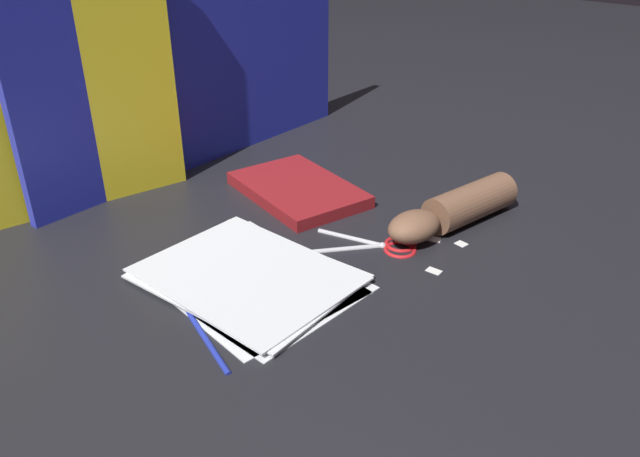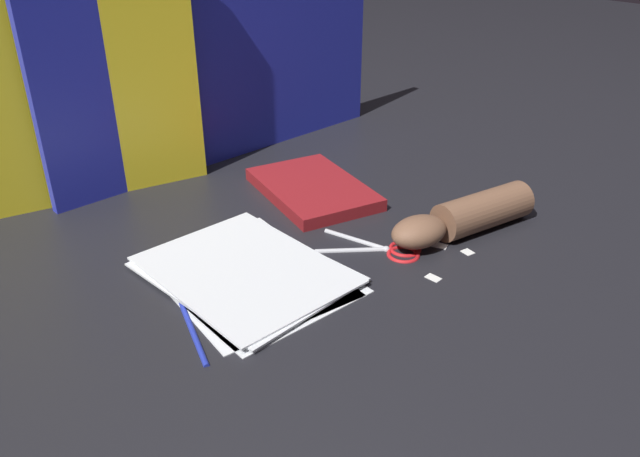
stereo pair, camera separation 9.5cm
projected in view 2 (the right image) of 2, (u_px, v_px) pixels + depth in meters
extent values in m
plane|color=black|center=(283.00, 266.00, 0.97)|extent=(6.00, 6.00, 0.00)
cube|color=yellow|center=(53.00, 81.00, 1.07)|extent=(0.51, 0.11, 0.45)
cube|color=#2833D1|center=(226.00, 61.00, 1.28)|extent=(0.80, 0.07, 0.41)
cube|color=white|center=(250.00, 276.00, 0.94)|extent=(0.23, 0.30, 0.00)
cube|color=white|center=(245.00, 273.00, 0.94)|extent=(0.25, 0.32, 0.00)
cube|color=white|center=(245.00, 272.00, 0.94)|extent=(0.26, 0.32, 0.00)
cube|color=white|center=(244.00, 269.00, 0.94)|extent=(0.24, 0.31, 0.00)
cube|color=maroon|center=(313.00, 189.00, 1.19)|extent=(0.22, 0.29, 0.02)
sphere|color=silver|center=(386.00, 247.00, 1.01)|extent=(0.01, 0.01, 0.01)
cylinder|color=silver|center=(351.00, 248.00, 1.01)|extent=(0.10, 0.08, 0.01)
torus|color=red|center=(405.00, 247.00, 1.01)|extent=(0.07, 0.07, 0.01)
cylinder|color=silver|center=(355.00, 238.00, 1.04)|extent=(0.04, 0.11, 0.01)
torus|color=red|center=(403.00, 252.00, 1.00)|extent=(0.07, 0.07, 0.01)
cylinder|color=brown|center=(483.00, 211.00, 1.06)|extent=(0.19, 0.09, 0.06)
ellipsoid|color=brown|center=(419.00, 232.00, 1.00)|extent=(0.11, 0.08, 0.05)
cube|color=white|center=(433.00, 278.00, 0.94)|extent=(0.02, 0.02, 0.00)
cube|color=white|center=(468.00, 252.00, 1.00)|extent=(0.02, 0.02, 0.00)
cube|color=white|center=(440.00, 245.00, 1.02)|extent=(0.03, 0.03, 0.00)
cylinder|color=#2333B2|center=(193.00, 331.00, 0.82)|extent=(0.05, 0.14, 0.01)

